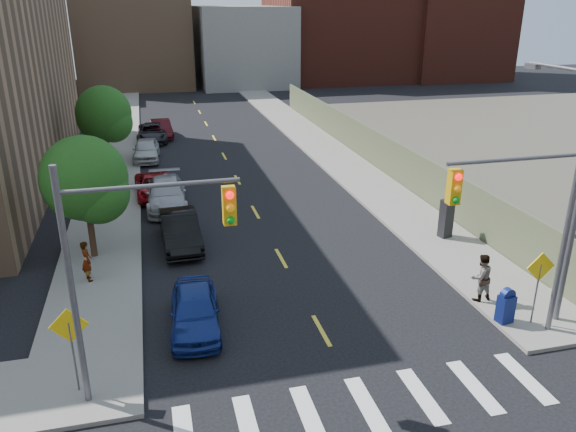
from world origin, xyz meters
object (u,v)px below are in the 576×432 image
parked_car_grey (152,133)px  pedestrian_east (481,277)px  parked_car_silver (166,194)px  parked_car_blue (195,310)px  parked_car_white (146,150)px  mailbox (506,306)px  parked_car_black (180,230)px  parked_car_red (154,186)px  parked_car_maroon (161,129)px  pedestrian_west (87,261)px  payphone (446,218)px

parked_car_grey → pedestrian_east: (11.25, -29.73, 0.37)m
parked_car_silver → parked_car_blue: bearing=-87.1°
parked_car_white → mailbox: parked_car_white is taller
parked_car_black → parked_car_silver: parked_car_black is taller
parked_car_red → parked_car_silver: (0.59, -1.96, 0.13)m
parked_car_maroon → parked_car_grey: bearing=-125.6°
parked_car_silver → mailbox: (10.87, -15.24, 0.02)m
parked_car_maroon → pedestrian_west: 26.08m
parked_car_black → parked_car_red: (-0.96, 7.47, -0.15)m
payphone → pedestrian_east: 6.03m
parked_car_black → parked_car_red: bearing=95.2°
parked_car_maroon → pedestrian_west: pedestrian_west is taller
parked_car_blue → pedestrian_west: size_ratio=2.49×
parked_car_blue → mailbox: bearing=-9.1°
payphone → parked_car_maroon: bearing=101.2°
parked_car_blue → mailbox: 10.78m
parked_car_blue → parked_car_black: size_ratio=0.88×
parked_car_blue → parked_car_maroon: bearing=94.1°
mailbox → pedestrian_west: pedestrian_west is taller
parked_car_black → parked_car_white: parked_car_black is taller
parked_car_black → pedestrian_east: 13.28m
parked_car_black → payphone: payphone is taller
parked_car_black → parked_car_red: 7.53m
parked_car_silver → parked_car_maroon: size_ratio=1.20×
parked_car_blue → parked_car_red: bearing=97.8°
parked_car_black → parked_car_maroon: (0.00, 22.89, -0.06)m
parked_car_red → mailbox: (11.46, -17.21, 0.15)m
parked_car_red → parked_car_silver: 2.05m
parked_car_grey → payphone: 27.26m
parked_car_maroon → mailbox: bearing=-77.4°
parked_car_silver → pedestrian_west: pedestrian_west is taller
parked_car_white → parked_car_blue: bearing=-83.7°
parked_car_silver → pedestrian_east: bearing=-50.2°
parked_car_maroon → pedestrian_east: 32.74m
payphone → pedestrian_west: size_ratio=1.10×
mailbox → pedestrian_east: pedestrian_east is taller
mailbox → payphone: (1.75, 7.39, 0.29)m
parked_car_silver → parked_car_maroon: bearing=90.0°
parked_car_blue → payphone: (12.25, 4.94, 0.36)m
pedestrian_east → parked_car_maroon: bearing=-76.0°
parked_car_maroon → mailbox: 34.27m
parked_car_silver → parked_car_white: (-0.93, 10.27, -0.00)m
parked_car_white → payphone: size_ratio=2.41×
pedestrian_west → payphone: bearing=-109.2°
mailbox → parked_car_blue: bearing=158.2°
parked_car_silver → parked_car_white: size_ratio=1.18×
parked_car_white → parked_car_maroon: bearing=82.7°
payphone → pedestrian_east: size_ratio=1.00×
parked_car_red → parked_car_maroon: bearing=83.4°
parked_car_white → parked_car_red: bearing=-84.6°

